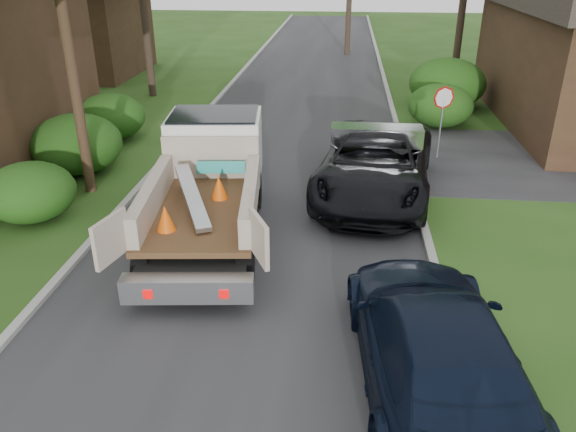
% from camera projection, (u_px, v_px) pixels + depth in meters
% --- Properties ---
extents(ground, '(120.00, 120.00, 0.00)m').
position_uv_depth(ground, '(245.00, 292.00, 11.79)').
color(ground, '#254814').
rests_on(ground, ground).
extents(road, '(8.00, 90.00, 0.02)m').
position_uv_depth(road, '(290.00, 144.00, 20.78)').
color(road, '#28282B').
rests_on(road, ground).
extents(curb_left, '(0.20, 90.00, 0.12)m').
position_uv_depth(curb_left, '(182.00, 139.00, 21.12)').
color(curb_left, '#9E9E99').
rests_on(curb_left, ground).
extents(curb_right, '(0.20, 90.00, 0.12)m').
position_uv_depth(curb_right, '(402.00, 146.00, 20.39)').
color(curb_right, '#9E9E99').
rests_on(curb_right, ground).
extents(stop_sign, '(0.71, 0.32, 2.48)m').
position_uv_depth(stop_sign, '(443.00, 107.00, 18.66)').
color(stop_sign, slate).
rests_on(stop_sign, ground).
extents(utility_pole, '(2.42, 1.25, 10.00)m').
position_uv_depth(utility_pole, '(62.00, 7.00, 14.54)').
color(utility_pole, '#382619').
rests_on(utility_pole, ground).
extents(house_left_far, '(7.56, 7.56, 6.00)m').
position_uv_depth(house_left_far, '(71.00, 18.00, 31.47)').
color(house_left_far, '#392517').
rests_on(house_left_far, ground).
extents(hedge_left_a, '(2.34, 2.34, 1.53)m').
position_uv_depth(hedge_left_a, '(30.00, 192.00, 14.72)').
color(hedge_left_a, '#13430F').
rests_on(hedge_left_a, ground).
extents(hedge_left_b, '(2.86, 2.86, 1.87)m').
position_uv_depth(hedge_left_b, '(76.00, 144.00, 17.82)').
color(hedge_left_b, '#13430F').
rests_on(hedge_left_b, ground).
extents(hedge_left_c, '(2.60, 2.60, 1.70)m').
position_uv_depth(hedge_left_c, '(110.00, 117.00, 21.03)').
color(hedge_left_c, '#13430F').
rests_on(hedge_left_c, ground).
extents(hedge_right_a, '(2.60, 2.60, 1.70)m').
position_uv_depth(hedge_right_a, '(440.00, 105.00, 22.60)').
color(hedge_right_a, '#13430F').
rests_on(hedge_right_a, ground).
extents(hedge_right_b, '(3.38, 3.38, 2.21)m').
position_uv_depth(hedge_right_b, '(447.00, 83.00, 25.12)').
color(hedge_right_b, '#13430F').
rests_on(hedge_right_b, ground).
extents(flatbed_truck, '(3.52, 7.07, 2.58)m').
position_uv_depth(flatbed_truck, '(211.00, 172.00, 14.28)').
color(flatbed_truck, black).
rests_on(flatbed_truck, ground).
extents(black_pickup, '(3.97, 7.06, 1.86)m').
position_uv_depth(black_pickup, '(375.00, 163.00, 16.21)').
color(black_pickup, black).
rests_on(black_pickup, ground).
extents(navy_suv, '(2.92, 6.10, 1.71)m').
position_uv_depth(navy_suv, '(435.00, 345.00, 8.86)').
color(navy_suv, black).
rests_on(navy_suv, ground).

